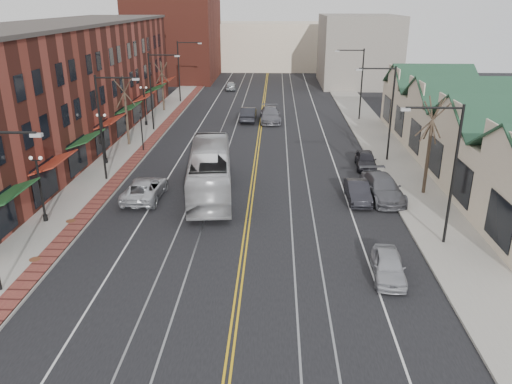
# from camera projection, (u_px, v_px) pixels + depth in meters

# --- Properties ---
(ground) EXTENTS (160.00, 160.00, 0.00)m
(ground) POSITION_uv_depth(u_px,v_px,m) (238.00, 297.00, 23.73)
(ground) COLOR black
(ground) RESTS_ON ground
(sidewalk_left) EXTENTS (4.00, 120.00, 0.15)m
(sidewalk_left) POSITION_uv_depth(u_px,v_px,m) (116.00, 164.00, 42.80)
(sidewalk_left) COLOR gray
(sidewalk_left) RESTS_ON ground
(sidewalk_right) EXTENTS (4.00, 120.00, 0.15)m
(sidewalk_right) POSITION_uv_depth(u_px,v_px,m) (398.00, 167.00, 41.90)
(sidewalk_right) COLOR gray
(sidewalk_right) RESTS_ON ground
(building_left) EXTENTS (10.00, 50.00, 11.00)m
(building_left) POSITION_uv_depth(u_px,v_px,m) (60.00, 86.00, 47.63)
(building_left) COLOR maroon
(building_left) RESTS_ON ground
(building_right) EXTENTS (8.00, 36.00, 4.60)m
(building_right) POSITION_uv_depth(u_px,v_px,m) (474.00, 143.00, 40.88)
(building_right) COLOR beige
(building_right) RESTS_ON ground
(backdrop_left) EXTENTS (14.00, 18.00, 14.00)m
(backdrop_left) POSITION_uv_depth(u_px,v_px,m) (176.00, 38.00, 87.06)
(backdrop_left) COLOR maroon
(backdrop_left) RESTS_ON ground
(backdrop_mid) EXTENTS (22.00, 14.00, 9.00)m
(backdrop_mid) POSITION_uv_depth(u_px,v_px,m) (268.00, 46.00, 101.35)
(backdrop_mid) COLOR beige
(backdrop_mid) RESTS_ON ground
(backdrop_right) EXTENTS (12.00, 16.00, 11.00)m
(backdrop_right) POSITION_uv_depth(u_px,v_px,m) (358.00, 50.00, 81.79)
(backdrop_right) COLOR slate
(backdrop_right) RESTS_ON ground
(streetlight_l_1) EXTENTS (3.33, 0.25, 8.00)m
(streetlight_l_1) POSITION_uv_depth(u_px,v_px,m) (105.00, 117.00, 37.25)
(streetlight_l_1) COLOR black
(streetlight_l_1) RESTS_ON sidewalk_left
(streetlight_l_2) EXTENTS (3.33, 0.25, 8.00)m
(streetlight_l_2) POSITION_uv_depth(u_px,v_px,m) (155.00, 84.00, 52.17)
(streetlight_l_2) COLOR black
(streetlight_l_2) RESTS_ON sidewalk_left
(streetlight_l_3) EXTENTS (3.33, 0.25, 8.00)m
(streetlight_l_3) POSITION_uv_depth(u_px,v_px,m) (182.00, 65.00, 67.08)
(streetlight_l_3) COLOR black
(streetlight_l_3) RESTS_ON sidewalk_left
(streetlight_r_0) EXTENTS (3.33, 0.25, 8.00)m
(streetlight_r_0) POSITION_uv_depth(u_px,v_px,m) (447.00, 161.00, 27.11)
(streetlight_r_0) COLOR black
(streetlight_r_0) RESTS_ON sidewalk_right
(streetlight_r_1) EXTENTS (3.33, 0.25, 8.00)m
(streetlight_r_1) POSITION_uv_depth(u_px,v_px,m) (387.00, 104.00, 42.02)
(streetlight_r_1) COLOR black
(streetlight_r_1) RESTS_ON sidewalk_right
(streetlight_r_2) EXTENTS (3.33, 0.25, 8.00)m
(streetlight_r_2) POSITION_uv_depth(u_px,v_px,m) (358.00, 77.00, 56.94)
(streetlight_r_2) COLOR black
(streetlight_r_2) RESTS_ON sidewalk_right
(lamppost_l_1) EXTENTS (0.84, 0.28, 4.27)m
(lamppost_l_1) POSITION_uv_depth(u_px,v_px,m) (41.00, 190.00, 30.88)
(lamppost_l_1) COLOR black
(lamppost_l_1) RESTS_ON sidewalk_left
(lamppost_l_2) EXTENTS (0.84, 0.28, 4.27)m
(lamppost_l_2) POSITION_uv_depth(u_px,v_px,m) (104.00, 140.00, 42.06)
(lamppost_l_2) COLOR black
(lamppost_l_2) RESTS_ON sidewalk_left
(lamppost_l_3) EXTENTS (0.84, 0.28, 4.27)m
(lamppost_l_3) POSITION_uv_depth(u_px,v_px,m) (145.00, 107.00, 55.11)
(lamppost_l_3) COLOR black
(lamppost_l_3) RESTS_ON sidewalk_left
(tree_left_near) EXTENTS (1.78, 1.37, 6.48)m
(tree_left_near) POSITION_uv_depth(u_px,v_px,m) (126.00, 110.00, 47.17)
(tree_left_near) COLOR #382B21
(tree_left_near) RESTS_ON sidewalk_left
(tree_left_far) EXTENTS (1.66, 1.28, 6.02)m
(tree_left_far) POSITION_uv_depth(u_px,v_px,m) (162.00, 85.00, 62.17)
(tree_left_far) COLOR #382B21
(tree_left_far) RESTS_ON sidewalk_left
(tree_right_mid) EXTENTS (1.90, 1.46, 6.93)m
(tree_right_mid) POSITION_uv_depth(u_px,v_px,m) (429.00, 144.00, 34.97)
(tree_right_mid) COLOR #382B21
(tree_right_mid) RESTS_ON sidewalk_right
(manhole_mid) EXTENTS (0.60, 0.60, 0.02)m
(manhole_mid) POSITION_uv_depth(u_px,v_px,m) (35.00, 259.00, 26.89)
(manhole_mid) COLOR #592D19
(manhole_mid) RESTS_ON sidewalk_left
(manhole_far) EXTENTS (0.60, 0.60, 0.02)m
(manhole_far) POSITION_uv_depth(u_px,v_px,m) (71.00, 221.00, 31.55)
(manhole_far) COLOR #592D19
(manhole_far) RESTS_ON sidewalk_left
(traffic_signal) EXTENTS (0.18, 0.15, 3.80)m
(traffic_signal) POSITION_uv_depth(u_px,v_px,m) (141.00, 127.00, 45.66)
(traffic_signal) COLOR black
(traffic_signal) RESTS_ON sidewalk_left
(transit_bus) EXTENTS (4.06, 12.24, 3.35)m
(transit_bus) POSITION_uv_depth(u_px,v_px,m) (210.00, 171.00, 36.03)
(transit_bus) COLOR #BABABC
(transit_bus) RESTS_ON ground
(parked_suv) EXTENTS (2.55, 5.36, 1.48)m
(parked_suv) POSITION_uv_depth(u_px,v_px,m) (145.00, 189.00, 35.27)
(parked_suv) COLOR silver
(parked_suv) RESTS_ON ground
(parked_car_a) EXTENTS (1.89, 4.00, 1.32)m
(parked_car_a) POSITION_uv_depth(u_px,v_px,m) (388.00, 266.00, 25.22)
(parked_car_a) COLOR #ACAEB4
(parked_car_a) RESTS_ON ground
(parked_car_b) EXTENTS (1.50, 4.23, 1.39)m
(parked_car_b) POSITION_uv_depth(u_px,v_px,m) (358.00, 192.00, 34.87)
(parked_car_b) COLOR black
(parked_car_b) RESTS_ON ground
(parked_car_c) EXTENTS (2.89, 5.81, 1.62)m
(parked_car_c) POSITION_uv_depth(u_px,v_px,m) (382.00, 188.00, 35.30)
(parked_car_c) COLOR #57575D
(parked_car_c) RESTS_ON ground
(parked_car_d) EXTENTS (1.93, 4.17, 1.38)m
(parked_car_d) POSITION_uv_depth(u_px,v_px,m) (366.00, 160.00, 41.86)
(parked_car_d) COLOR #232228
(parked_car_d) RESTS_ON ground
(distant_car_left) EXTENTS (1.80, 4.94, 1.62)m
(distant_car_left) POSITION_uv_depth(u_px,v_px,m) (248.00, 114.00, 58.01)
(distant_car_left) COLOR black
(distant_car_left) RESTS_ON ground
(distant_car_right) EXTENTS (2.58, 5.81, 1.66)m
(distant_car_right) POSITION_uv_depth(u_px,v_px,m) (270.00, 115.00, 57.62)
(distant_car_right) COLOR slate
(distant_car_right) RESTS_ON ground
(distant_car_far) EXTENTS (1.90, 4.05, 1.34)m
(distant_car_far) POSITION_uv_depth(u_px,v_px,m) (231.00, 86.00, 78.15)
(distant_car_far) COLOR #A3A7AA
(distant_car_far) RESTS_ON ground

